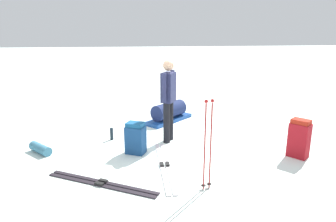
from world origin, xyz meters
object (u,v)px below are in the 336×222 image
object	(u,v)px
sleeping_mat_rolled	(40,149)
backpack_large_dark	(299,139)
backpack_bright	(136,138)
ski_pair_near	(165,165)
thermos_bottle	(112,134)
ski_poles_planted_near	(208,141)
ski_pair_far	(101,183)
gear_sled	(169,113)
skier_standing	(168,97)

from	to	relation	value
sleeping_mat_rolled	backpack_large_dark	bearing A→B (deg)	169.89
backpack_large_dark	backpack_bright	xyz separation A→B (m)	(2.95, -0.59, -0.06)
ski_pair_near	thermos_bottle	size ratio (longest dim) A/B	7.69
ski_pair_near	ski_poles_planted_near	bearing A→B (deg)	121.16
ski_pair_near	backpack_large_dark	bearing A→B (deg)	-178.78
ski_pair_far	thermos_bottle	world-z (taller)	thermos_bottle
backpack_large_dark	gear_sled	distance (m)	3.29
backpack_large_dark	gear_sled	size ratio (longest dim) A/B	0.54
ski_pair_near	ski_pair_far	distance (m)	1.15
backpack_bright	ski_poles_planted_near	xyz separation A→B (m)	(-0.98, 1.49, 0.45)
skier_standing	thermos_bottle	distance (m)	1.47
backpack_bright	gear_sled	world-z (taller)	backpack_bright
skier_standing	sleeping_mat_rolled	size ratio (longest dim) A/B	3.09
skier_standing	backpack_bright	size ratio (longest dim) A/B	2.81
skier_standing	ski_poles_planted_near	distance (m)	2.08
ski_poles_planted_near	sleeping_mat_rolled	xyz separation A→B (m)	(2.77, -1.74, -0.66)
ski_pair_near	backpack_large_dark	world-z (taller)	backpack_large_dark
skier_standing	sleeping_mat_rolled	distance (m)	2.67
backpack_large_dark	ski_poles_planted_near	distance (m)	2.20
ski_pair_far	sleeping_mat_rolled	distance (m)	1.86
gear_sled	sleeping_mat_rolled	world-z (taller)	gear_sled
ski_pair_near	backpack_bright	bearing A→B (deg)	-54.10
skier_standing	backpack_large_dark	xyz separation A→B (m)	(-2.24, 1.16, -0.60)
ski_pair_far	thermos_bottle	size ratio (longest dim) A/B	6.57
ski_pair_far	backpack_large_dark	bearing A→B (deg)	-171.12
ski_pair_near	gear_sled	world-z (taller)	gear_sled
ski_pair_near	backpack_bright	distance (m)	0.85
backpack_large_dark	backpack_bright	world-z (taller)	backpack_large_dark
sleeping_mat_rolled	backpack_bright	bearing A→B (deg)	172.04
ski_pair_far	backpack_bright	xyz separation A→B (m)	(-0.57, -1.14, 0.28)
skier_standing	ski_poles_planted_near	size ratio (longest dim) A/B	1.26
ski_pair_far	backpack_bright	world-z (taller)	backpack_bright
ski_pair_far	ski_poles_planted_near	bearing A→B (deg)	167.40
backpack_large_dark	gear_sled	world-z (taller)	backpack_large_dark
ski_pair_near	sleeping_mat_rolled	xyz separation A→B (m)	(2.27, -0.90, 0.08)
ski_pair_far	ski_poles_planted_near	distance (m)	1.75
backpack_bright	ski_poles_planted_near	bearing A→B (deg)	123.28
backpack_bright	ski_pair_near	bearing A→B (deg)	125.90
skier_standing	ski_pair_near	bearing A→B (deg)	78.90
backpack_large_dark	ski_pair_near	bearing A→B (deg)	1.22
backpack_large_dark	sleeping_mat_rolled	bearing A→B (deg)	-10.11
ski_pair_near	sleeping_mat_rolled	world-z (taller)	sleeping_mat_rolled
ski_pair_near	ski_poles_planted_near	size ratio (longest dim) A/B	1.48
ski_pair_near	gear_sled	bearing A→B (deg)	-99.78
ski_poles_planted_near	sleeping_mat_rolled	bearing A→B (deg)	-32.10
sleeping_mat_rolled	thermos_bottle	xyz separation A→B (m)	(-1.31, -0.56, 0.04)
backpack_bright	thermos_bottle	distance (m)	0.95
backpack_large_dark	sleeping_mat_rolled	xyz separation A→B (m)	(4.75, -0.85, -0.26)
ski_pair_near	backpack_bright	xyz separation A→B (m)	(0.47, -0.65, 0.28)
ski_poles_planted_near	gear_sled	xyz separation A→B (m)	(0.05, -3.48, -0.52)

